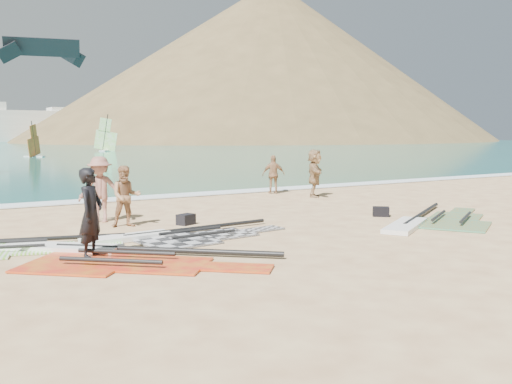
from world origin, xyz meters
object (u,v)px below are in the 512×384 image
rig_orange (433,221)px  beachgoer_left (126,196)px  gear_bag_far (381,212)px  person_wetsuit (91,213)px  rig_grey (174,236)px  gear_bag_near (186,219)px  beachgoer_mid (100,189)px  beachgoer_right (315,173)px  beachgoer_back (274,174)px  rig_red (106,256)px

rig_orange → beachgoer_left: size_ratio=3.54×
gear_bag_far → person_wetsuit: bearing=-172.9°
rig_grey → gear_bag_near: 2.07m
rig_orange → beachgoer_mid: beachgoer_mid is taller
beachgoer_right → rig_orange: bearing=-151.2°
rig_grey → beachgoer_mid: beachgoer_mid is taller
beachgoer_left → beachgoer_back: (8.08, 4.89, -0.03)m
beachgoer_back → person_wetsuit: bearing=63.6°
rig_grey → beachgoer_right: (8.41, 5.32, 0.90)m
beachgoer_left → beachgoer_back: beachgoer_left is taller
beachgoer_left → beachgoer_back: size_ratio=1.04×
rig_orange → person_wetsuit: 9.63m
rig_red → gear_bag_far: gear_bag_far is taller
beachgoer_right → beachgoer_back: bearing=59.9°
rig_grey → rig_orange: rig_orange is taller
beachgoer_mid → beachgoer_back: (8.44, 3.70, -0.14)m
rig_red → beachgoer_mid: bearing=116.1°
beachgoer_right → beachgoer_left: bearing=147.2°
gear_bag_near → beachgoer_left: size_ratio=0.28×
gear_bag_near → beachgoer_right: (7.29, 3.58, 0.80)m
beachgoer_mid → beachgoer_left: bearing=-46.1°
rig_grey → person_wetsuit: bearing=-159.0°
rig_orange → beachgoer_back: (0.42, 8.88, 0.76)m
beachgoer_back → beachgoer_left: bearing=55.0°
beachgoer_mid → beachgoer_back: size_ratio=1.17×
rig_orange → rig_grey: bearing=135.6°
gear_bag_near → beachgoer_back: (6.55, 5.44, 0.66)m
rig_red → gear_bag_near: (3.20, 3.01, 0.10)m
rig_orange → beachgoer_right: size_ratio=3.12×
gear_bag_near → beachgoer_back: size_ratio=0.29×
gear_bag_near → beachgoer_left: 1.76m
rig_grey → rig_red: bearing=-153.6°
rig_grey → person_wetsuit: person_wetsuit is taller
rig_red → gear_bag_near: size_ratio=11.21×
rig_red → beachgoer_left: 4.01m
person_wetsuit → rig_grey: bearing=-23.5°
beachgoer_left → beachgoer_right: beachgoer_right is taller
rig_red → beachgoer_mid: beachgoer_mid is taller
rig_red → person_wetsuit: size_ratio=2.83×
person_wetsuit → beachgoer_right: size_ratio=0.98×
rig_grey → gear_bag_near: (1.12, 1.73, 0.10)m
beachgoer_right → rig_grey: bearing=160.5°
gear_bag_far → beachgoer_mid: size_ratio=0.26×
rig_grey → gear_bag_far: bearing=-4.9°
rig_red → beachgoer_back: bearing=82.5°
person_wetsuit → beachgoer_left: size_ratio=1.11×
rig_red → rig_orange: bearing=39.0°
rig_red → beachgoer_mid: size_ratio=2.79×
rig_grey → beachgoer_right: 9.99m
beachgoer_back → beachgoer_right: 2.00m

